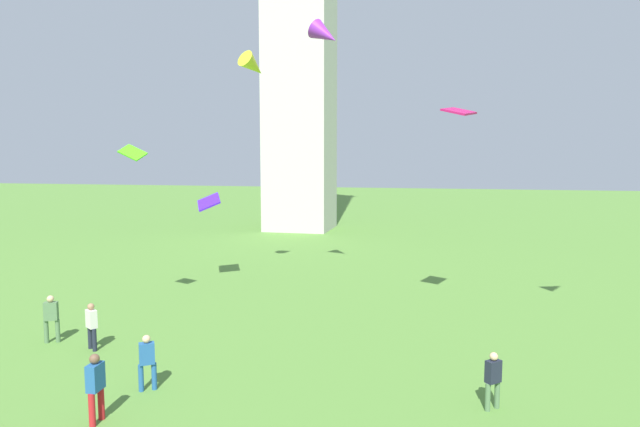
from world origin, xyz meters
name	(u,v)px	position (x,y,z in m)	size (l,w,h in m)	color
person_0	(493,377)	(10.01, 10.77, 0.90)	(0.47, 0.45, 1.59)	#51754C
person_1	(92,324)	(-3.40, 12.30, 0.95)	(0.51, 0.44, 1.68)	#1E2333
person_2	(147,359)	(0.30, 9.76, 0.94)	(0.50, 0.45, 1.66)	#235693
person_4	(96,384)	(0.06, 7.74, 1.03)	(0.30, 0.57, 1.83)	red
person_5	(51,316)	(-5.32, 12.63, 1.00)	(0.53, 0.43, 1.77)	#51754C
kite_flying_0	(133,153)	(-4.41, 16.86, 7.01)	(1.15, 0.71, 0.76)	#4DD718
kite_flying_1	(253,66)	(-1.22, 23.25, 11.59)	(1.58, 1.90, 1.49)	gold
kite_flying_3	(325,35)	(2.77, 22.69, 12.86)	(1.97, 1.53, 1.60)	purple
kite_flying_4	(209,202)	(-3.70, 22.84, 4.43)	(1.85, 1.95, 0.95)	#4A1CE4
kite_flying_5	(459,111)	(9.16, 18.80, 8.66)	(1.49, 1.73, 0.50)	#BA155B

